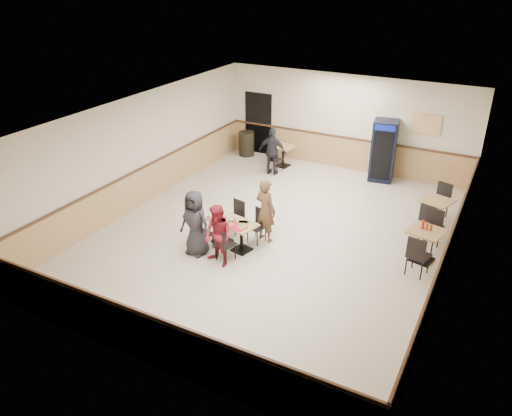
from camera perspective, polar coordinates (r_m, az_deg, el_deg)
The scene contains 20 objects.
ground at distance 12.32m, azimuth 2.24°, elevation -2.93°, with size 10.00×10.00×0.00m, color beige.
room_shell at distance 13.71m, azimuth 13.69°, elevation 2.16°, with size 10.00×10.00×10.00m.
main_table at distance 11.59m, azimuth -2.81°, elevation -2.46°, with size 1.34×0.87×0.66m.
main_chairs at distance 11.63m, azimuth -2.97°, elevation -2.48°, with size 1.39×1.66×0.84m.
diner_woman_left at distance 11.23m, azimuth -6.96°, elevation -1.73°, with size 0.76×0.49×1.55m, color black.
diner_woman_right at distance 10.81m, azimuth -4.37°, elevation -3.20°, with size 0.69×0.53×1.41m, color maroon.
diner_man_opposite at distance 11.70m, azimuth 1.09°, elevation -0.26°, with size 0.57×0.37×1.56m, color brown.
lone_diner at distance 15.53m, azimuth 1.91°, elevation 6.47°, with size 0.88×0.37×1.50m, color black.
tabletop_clutter at distance 11.44m, azimuth -3.07°, elevation -1.50°, with size 1.10×0.61×0.12m.
side_table_near at distance 11.61m, azimuth 18.73°, elevation -3.55°, with size 0.85×0.85×0.76m.
side_table_near_chair_south at distance 11.10m, azimuth 18.12°, elevation -5.06°, with size 0.45×0.45×0.96m, color black, non-canonical shape.
side_table_near_chair_north at distance 12.16m, azimuth 19.26°, elevation -2.37°, with size 0.45×0.45×0.96m, color black, non-canonical shape.
side_table_far at distance 13.16m, azimuth 19.79°, elevation -0.13°, with size 0.88×0.88×0.75m.
side_table_far_chair_south at distance 12.63m, azimuth 19.30°, elevation -1.30°, with size 0.44×0.44×0.95m, color black, non-canonical shape.
side_table_far_chair_north at distance 13.72m, azimuth 20.21°, elevation 0.77°, with size 0.44×0.44×0.95m, color black, non-canonical shape.
condiment_caddy at distance 11.50m, azimuth 18.87°, elevation -1.92°, with size 0.23×0.06×0.20m.
back_table at distance 16.29m, azimuth 3.11°, elevation 6.32°, with size 0.71×0.71×0.69m.
back_table_chair_lone at distance 15.83m, azimuth 2.26°, elevation 5.65°, with size 0.40×0.40×0.87m, color black, non-canonical shape.
pepsi_cooler at distance 15.53m, azimuth 14.35°, elevation 6.36°, with size 0.80×0.80×1.86m.
trash_bin at distance 17.26m, azimuth -1.09°, elevation 7.37°, with size 0.53×0.53×0.83m, color black.
Camera 1 is at (4.61, -9.72, 6.01)m, focal length 35.00 mm.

